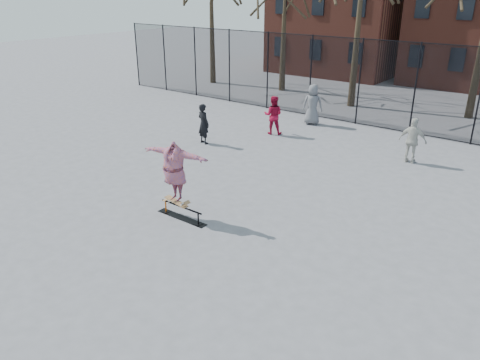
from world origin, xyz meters
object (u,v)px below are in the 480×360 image
Objects in this scene: bystander_grey at (313,104)px; bystander_red at (273,115)px; skater at (175,173)px; bystander_black at (203,124)px; skate_rail at (182,213)px; skateboard at (176,203)px; bystander_white at (413,141)px.

bystander_red is at bearing 54.70° from bystander_grey.
skater is 1.25× the size of bystander_black.
skateboard reaches higher than skate_rail.
bystander_white is (7.71, 2.99, 0.01)m from bystander_black.
bystander_red is 6.18m from bystander_white.
bystander_white reaches higher than bystander_black.
bystander_grey is 5.80m from bystander_black.
bystander_red is (-2.59, 8.50, 0.71)m from skate_rail.
bystander_white is (3.59, 8.57, 0.71)m from skate_rail.
bystander_grey is (-2.00, 10.97, 0.81)m from skate_rail.
bystander_white reaches higher than skate_rail.
bystander_white is at bearing -147.39° from bystander_black.
bystander_grey is 6.09m from bystander_white.
bystander_black reaches higher than skateboard.
skateboard is 0.40× the size of skater.
bystander_black is 8.27m from bystander_white.
skate_rail is at bearing 80.74° from bystander_red.
bystander_black is (-2.12, -5.39, -0.11)m from bystander_grey.
skate_rail is at bearing -0.00° from skateboard.
skater reaches higher than bystander_red.
bystander_white is (3.78, 8.57, -0.48)m from skater.
skater is at bearing 77.44° from bystander_grey.
skate_rail is 2.05× the size of skateboard.
skate_rail is 1.01× the size of bystander_white.
bystander_red is at bearing 96.90° from skater.
bystander_grey reaches higher than skateboard.
skater reaches higher than skateboard.
bystander_grey is (-1.81, 10.97, -0.38)m from skater.
skater reaches higher than bystander_grey.
bystander_grey reaches higher than skate_rail.
skateboard is at bearing 62.83° from bystander_white.
skate_rail is 1.03× the size of bystander_black.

